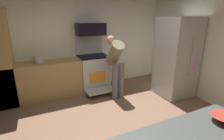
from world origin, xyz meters
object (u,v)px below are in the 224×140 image
object	(u,v)px
oven_range	(93,71)
stock_pot	(38,60)
refrigerator	(176,58)
person_cook	(116,62)
microwave	(91,29)
mixing_bowl_large	(224,119)

from	to	relation	value
oven_range	stock_pot	world-z (taller)	oven_range
refrigerator	person_cook	distance (m)	1.53
person_cook	stock_pot	world-z (taller)	person_cook
stock_pot	refrigerator	bearing A→B (deg)	-21.12
microwave	mixing_bowl_large	world-z (taller)	microwave
refrigerator	stock_pot	size ratio (longest dim) A/B	8.38
microwave	person_cook	xyz separation A→B (m)	(0.34, -0.77, -0.74)
mixing_bowl_large	oven_range	bearing A→B (deg)	94.31
person_cook	refrigerator	bearing A→B (deg)	-19.66
person_cook	mixing_bowl_large	bearing A→B (deg)	-91.93
oven_range	mixing_bowl_large	world-z (taller)	oven_range
microwave	mixing_bowl_large	bearing A→B (deg)	-85.81
refrigerator	person_cook	world-z (taller)	refrigerator
person_cook	stock_pot	xyz separation A→B (m)	(-1.69, 0.69, 0.09)
person_cook	microwave	bearing A→B (deg)	113.83
microwave	stock_pot	bearing A→B (deg)	-176.60
microwave	refrigerator	xyz separation A→B (m)	(1.78, -1.29, -0.66)
person_cook	stock_pot	distance (m)	1.83
oven_range	mixing_bowl_large	size ratio (longest dim) A/B	5.67
oven_range	stock_pot	distance (m)	1.43
refrigerator	stock_pot	world-z (taller)	refrigerator
microwave	person_cook	bearing A→B (deg)	-66.17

